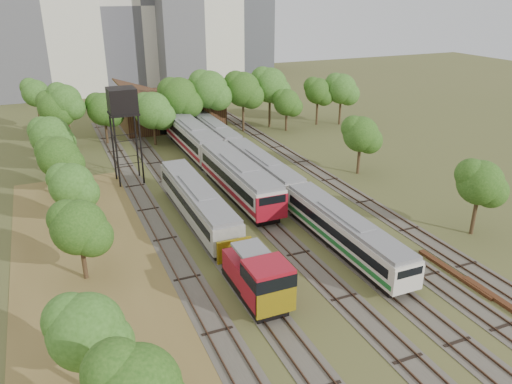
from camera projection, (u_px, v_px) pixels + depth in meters
name	position (u px, v px, depth m)	size (l,w,h in m)	color
ground	(392.00, 315.00, 35.28)	(240.00, 240.00, 0.00)	#475123
dry_grass_patch	(115.00, 313.00, 35.44)	(14.00, 60.00, 0.04)	brown
tracks	(248.00, 193.00, 56.25)	(24.60, 80.00, 0.19)	#4C473D
railcar_red_set	(213.00, 156.00, 61.81)	(3.30, 34.58, 4.09)	black
railcar_green_set	(263.00, 170.00, 58.26)	(2.72, 52.08, 3.35)	black
railcar_rear	(161.00, 110.00, 84.96)	(3.30, 16.07, 4.09)	black
shunter_locomotive	(258.00, 278.00, 36.20)	(3.02, 8.11, 3.96)	black
old_grey_coach	(197.00, 202.00, 48.88)	(2.94, 18.00, 3.63)	black
water_tower	(122.00, 104.00, 56.22)	(3.23, 3.23, 11.16)	black
rail_pile_near	(454.00, 273.00, 40.25)	(0.53, 7.95, 0.26)	#502B17
rail_pile_far	(512.00, 309.00, 35.73)	(0.56, 8.95, 0.29)	#502B17
maintenance_shed	(170.00, 108.00, 83.05)	(16.45, 11.55, 7.58)	#381A14
tree_band_left	(60.00, 160.00, 51.30)	(6.57, 73.08, 8.32)	#382616
tree_band_far	(214.00, 95.00, 76.79)	(47.64, 9.07, 9.89)	#382616
tree_band_right	(356.00, 132.00, 61.92)	(5.17, 44.15, 7.24)	#382616
tower_centre	(133.00, 5.00, 114.13)	(20.00, 18.00, 36.00)	beige
tower_far_right	(246.00, 18.00, 135.91)	(12.00, 12.00, 28.00)	#45484E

